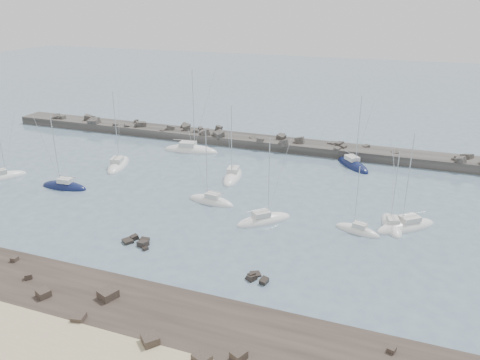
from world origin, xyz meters
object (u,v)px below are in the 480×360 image
object	(u,v)px
sailboat_2	(64,187)
sailboat_9	(391,225)
sailboat_6	(264,221)
sailboat_10	(406,227)
sailboat_8	(357,231)
sailboat_1	(118,165)
sailboat_7	(353,165)
sailboat_0	(3,178)
sailboat_4	(211,201)
sailboat_3	(191,151)
sailboat_5	(233,177)

from	to	relation	value
sailboat_2	sailboat_9	world-z (taller)	sailboat_2
sailboat_2	sailboat_6	size ratio (longest dim) A/B	0.99
sailboat_9	sailboat_10	xyz separation A→B (m)	(1.95, 0.26, 0.00)
sailboat_8	sailboat_1	bearing A→B (deg)	166.31
sailboat_7	sailboat_10	world-z (taller)	sailboat_7
sailboat_1	sailboat_0	bearing A→B (deg)	-141.19
sailboat_9	sailboat_10	bearing A→B (deg)	7.58
sailboat_4	sailboat_8	bearing A→B (deg)	-5.07
sailboat_8	sailboat_2	bearing A→B (deg)	-178.73
sailboat_4	sailboat_8	xyz separation A→B (m)	(22.98, -2.04, -0.01)
sailboat_7	sailboat_10	distance (m)	25.56
sailboat_6	sailboat_3	bearing A→B (deg)	133.14
sailboat_5	sailboat_10	bearing A→B (deg)	-17.81
sailboat_2	sailboat_6	world-z (taller)	sailboat_6
sailboat_9	sailboat_1	bearing A→B (deg)	171.04
sailboat_3	sailboat_7	bearing A→B (deg)	4.18
sailboat_4	sailboat_9	size ratio (longest dim) A/B	1.06
sailboat_6	sailboat_9	xyz separation A→B (m)	(17.47, 4.84, -0.01)
sailboat_1	sailboat_6	xyz separation A→B (m)	(33.31, -12.84, -0.01)
sailboat_3	sailboat_9	world-z (taller)	sailboat_3
sailboat_2	sailboat_9	distance (m)	53.38
sailboat_0	sailboat_6	bearing A→B (deg)	-0.22
sailboat_2	sailboat_10	world-z (taller)	sailboat_10
sailboat_8	sailboat_6	bearing A→B (deg)	-173.38
sailboat_10	sailboat_0	bearing A→B (deg)	-175.90
sailboat_5	sailboat_7	size ratio (longest dim) A/B	0.97
sailboat_5	sailboat_10	size ratio (longest dim) A/B	0.97
sailboat_2	sailboat_6	distance (m)	35.74
sailboat_2	sailboat_8	world-z (taller)	sailboat_2
sailboat_7	sailboat_5	bearing A→B (deg)	-144.78
sailboat_7	sailboat_8	distance (m)	27.21
sailboat_4	sailboat_10	bearing A→B (deg)	3.00
sailboat_1	sailboat_10	world-z (taller)	sailboat_1
sailboat_10	sailboat_5	bearing A→B (deg)	162.19
sailboat_7	sailboat_9	xyz separation A→B (m)	(8.56, -23.56, -0.02)
sailboat_3	sailboat_9	bearing A→B (deg)	-26.82
sailboat_2	sailboat_7	bearing A→B (deg)	32.06
sailboat_1	sailboat_7	distance (m)	44.99
sailboat_6	sailboat_8	xyz separation A→B (m)	(13.14, 1.52, -0.01)
sailboat_10	sailboat_6	bearing A→B (deg)	-165.29
sailboat_3	sailboat_8	distance (m)	44.74
sailboat_6	sailboat_0	bearing A→B (deg)	179.78
sailboat_0	sailboat_3	xyz separation A→B (m)	(24.71, 25.78, 0.01)
sailboat_8	sailboat_9	world-z (taller)	sailboat_9
sailboat_2	sailboat_3	world-z (taller)	sailboat_3
sailboat_3	sailboat_7	distance (m)	33.33
sailboat_0	sailboat_10	bearing A→B (deg)	4.10
sailboat_7	sailboat_9	bearing A→B (deg)	-70.03
sailboat_5	sailboat_6	distance (m)	18.07
sailboat_2	sailboat_1	bearing A→B (deg)	78.93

